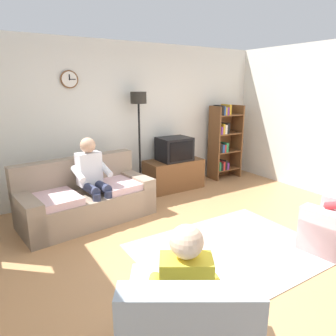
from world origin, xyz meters
The scene contains 11 objects.
ground_plane centered at (0.00, 0.00, 0.00)m, with size 12.00×12.00×0.00m, color #B27F51.
back_wall_assembly centered at (0.00, 2.66, 1.35)m, with size 6.20×0.17×2.70m.
couch centered at (-1.20, 1.73, 0.31)m, with size 2.00×1.11×0.90m.
tv_stand centered at (0.70, 2.25, 0.29)m, with size 1.10×0.56×0.57m.
tv centered at (0.70, 2.23, 0.79)m, with size 0.60×0.49×0.44m.
bookshelf centered at (2.00, 2.32, 0.81)m, with size 0.68×0.36×1.58m.
floor_lamp centered at (0.02, 2.35, 1.45)m, with size 0.28×0.28×1.85m.
armchair_near_window centered at (-1.42, -1.14, 0.29)m, with size 1.14×1.17×0.90m.
area_rug centered at (-0.01, -0.12, 0.01)m, with size 2.20×1.70×0.01m, color #AD9E8E.
person_on_couch centered at (-1.11, 1.62, 0.70)m, with size 0.55×0.57×1.24m.
person_in_left_armchair centered at (-1.37, -1.07, 0.60)m, with size 0.61×0.64×1.12m.
Camera 1 is at (-2.43, -2.55, 1.96)m, focal length 32.82 mm.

